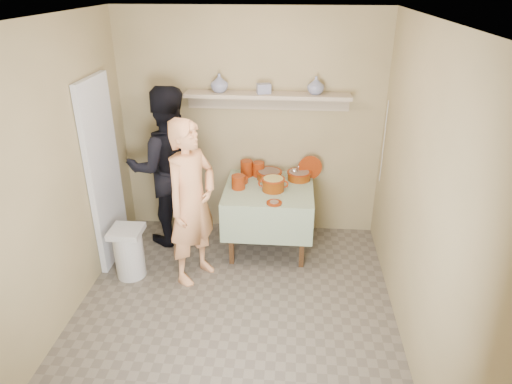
# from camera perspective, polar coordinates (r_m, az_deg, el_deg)

# --- Properties ---
(ground) EXTENTS (3.50, 3.50, 0.00)m
(ground) POSITION_cam_1_polar(r_m,az_deg,el_deg) (4.39, -2.88, -15.52)
(ground) COLOR #665D50
(ground) RESTS_ON ground
(tile_panel) EXTENTS (0.06, 0.70, 2.00)m
(tile_panel) POSITION_cam_1_polar(r_m,az_deg,el_deg) (5.02, -18.46, 2.16)
(tile_panel) COLOR silver
(tile_panel) RESTS_ON ground
(plate_stack_a) EXTENTS (0.14, 0.14, 0.19)m
(plate_stack_a) POSITION_cam_1_polar(r_m,az_deg,el_deg) (5.28, -1.20, 2.98)
(plate_stack_a) COLOR #731E03
(plate_stack_a) RESTS_ON serving_table
(plate_stack_b) EXTENTS (0.14, 0.14, 0.17)m
(plate_stack_b) POSITION_cam_1_polar(r_m,az_deg,el_deg) (5.28, 0.31, 2.89)
(plate_stack_b) COLOR #731E03
(plate_stack_b) RESTS_ON serving_table
(bowl_stack) EXTENTS (0.15, 0.15, 0.15)m
(bowl_stack) POSITION_cam_1_polar(r_m,az_deg,el_deg) (4.97, -2.22, 1.25)
(bowl_stack) COLOR #731E03
(bowl_stack) RESTS_ON serving_table
(empty_bowl) EXTENTS (0.18, 0.18, 0.05)m
(empty_bowl) POSITION_cam_1_polar(r_m,az_deg,el_deg) (5.14, -2.01, 1.52)
(empty_bowl) COLOR #731E03
(empty_bowl) RESTS_ON serving_table
(propped_lid) EXTENTS (0.28, 0.10, 0.28)m
(propped_lid) POSITION_cam_1_polar(r_m,az_deg,el_deg) (5.26, 6.74, 3.03)
(propped_lid) COLOR #731E03
(propped_lid) RESTS_ON serving_table
(vase_right) EXTENTS (0.24, 0.24, 0.19)m
(vase_right) POSITION_cam_1_polar(r_m,az_deg,el_deg) (5.02, 7.49, 13.09)
(vase_right) COLOR navy
(vase_right) RESTS_ON wall_shelf
(vase_left) EXTENTS (0.22, 0.22, 0.20)m
(vase_left) POSITION_cam_1_polar(r_m,az_deg,el_deg) (5.09, -4.61, 13.44)
(vase_left) COLOR navy
(vase_left) RESTS_ON wall_shelf
(ceramic_box) EXTENTS (0.17, 0.14, 0.10)m
(ceramic_box) POSITION_cam_1_polar(r_m,az_deg,el_deg) (5.02, 0.96, 12.81)
(ceramic_box) COLOR navy
(ceramic_box) RESTS_ON wall_shelf
(person_cook) EXTENTS (0.67, 0.74, 1.71)m
(person_cook) POSITION_cam_1_polar(r_m,az_deg,el_deg) (4.52, -8.03, -1.37)
(person_cook) COLOR #EE9F67
(person_cook) RESTS_ON ground
(person_helper) EXTENTS (1.08, 0.96, 1.84)m
(person_helper) POSITION_cam_1_polar(r_m,az_deg,el_deg) (5.22, -10.99, 3.02)
(person_helper) COLOR black
(person_helper) RESTS_ON ground
(room_shell) EXTENTS (3.04, 3.54, 2.62)m
(room_shell) POSITION_cam_1_polar(r_m,az_deg,el_deg) (3.54, -3.44, 4.51)
(room_shell) COLOR tan
(room_shell) RESTS_ON ground
(serving_table) EXTENTS (0.97, 0.97, 0.76)m
(serving_table) POSITION_cam_1_polar(r_m,az_deg,el_deg) (5.08, 1.62, -0.61)
(serving_table) COLOR #4C2D16
(serving_table) RESTS_ON ground
(cazuela_meat_a) EXTENTS (0.30, 0.30, 0.10)m
(cazuela_meat_a) POSITION_cam_1_polar(r_m,az_deg,el_deg) (5.21, 1.65, 2.24)
(cazuela_meat_a) COLOR #60260A
(cazuela_meat_a) RESTS_ON serving_table
(cazuela_meat_b) EXTENTS (0.28, 0.28, 0.10)m
(cazuela_meat_b) POSITION_cam_1_polar(r_m,az_deg,el_deg) (5.21, 5.40, 2.15)
(cazuela_meat_b) COLOR #60260A
(cazuela_meat_b) RESTS_ON serving_table
(ladle) EXTENTS (0.08, 0.26, 0.19)m
(ladle) POSITION_cam_1_polar(r_m,az_deg,el_deg) (5.18, 4.86, 2.64)
(ladle) COLOR silver
(ladle) RESTS_ON cazuela_meat_b
(cazuela_rice) EXTENTS (0.33, 0.25, 0.14)m
(cazuela_rice) POSITION_cam_1_polar(r_m,az_deg,el_deg) (4.92, 2.17, 1.11)
(cazuela_rice) COLOR #60260A
(cazuela_rice) RESTS_ON serving_table
(front_plate) EXTENTS (0.16, 0.16, 0.03)m
(front_plate) POSITION_cam_1_polar(r_m,az_deg,el_deg) (4.66, 2.28, -1.35)
(front_plate) COLOR #731E03
(front_plate) RESTS_ON serving_table
(wall_shelf) EXTENTS (1.80, 0.25, 0.21)m
(wall_shelf) POSITION_cam_1_polar(r_m,az_deg,el_deg) (5.08, 1.44, 11.80)
(wall_shelf) COLOR tan
(wall_shelf) RESTS_ON room_shell
(trash_bin) EXTENTS (0.32, 0.32, 0.56)m
(trash_bin) POSITION_cam_1_polar(r_m,az_deg,el_deg) (4.94, -15.59, -7.23)
(trash_bin) COLOR silver
(trash_bin) RESTS_ON ground
(electrical_cord) EXTENTS (0.01, 0.05, 0.90)m
(electrical_cord) POSITION_cam_1_polar(r_m,az_deg,el_deg) (5.12, 15.68, 6.02)
(electrical_cord) COLOR silver
(electrical_cord) RESTS_ON wall_shelf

